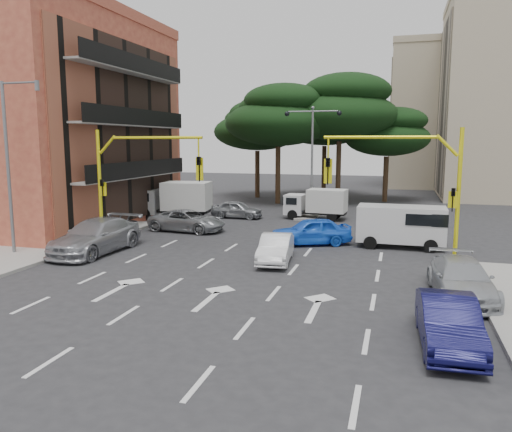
{
  "coord_description": "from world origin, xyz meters",
  "views": [
    {
      "loc": [
        6.18,
        -20.34,
        5.45
      ],
      "look_at": [
        -0.85,
        4.13,
        1.6
      ],
      "focal_mm": 35.0,
      "sensor_mm": 36.0,
      "label": 1
    }
  ],
  "objects_px": {
    "street_lamp_center": "(312,141)",
    "car_blue_compact": "(311,231)",
    "box_truck_b": "(316,204)",
    "signal_mast_left": "(130,172)",
    "car_silver_cross_b": "(237,209)",
    "street_lamp_left": "(11,156)",
    "car_silver_parked": "(461,279)",
    "car_white_hatch": "(276,248)",
    "car_silver_cross_a": "(187,221)",
    "signal_mast_right": "(414,178)",
    "van_white": "(401,226)",
    "car_navy_parked": "(449,322)",
    "car_silver_wagon": "(96,236)",
    "box_truck_a": "(174,200)"
  },
  "relations": [
    {
      "from": "car_navy_parked",
      "to": "car_white_hatch",
      "type": "bearing_deg",
      "value": 127.61
    },
    {
      "from": "car_silver_wagon",
      "to": "van_white",
      "type": "relative_size",
      "value": 1.29
    },
    {
      "from": "signal_mast_left",
      "to": "box_truck_b",
      "type": "bearing_deg",
      "value": 58.14
    },
    {
      "from": "car_white_hatch",
      "to": "car_silver_cross_b",
      "type": "bearing_deg",
      "value": 109.27
    },
    {
      "from": "car_white_hatch",
      "to": "car_silver_cross_a",
      "type": "relative_size",
      "value": 0.81
    },
    {
      "from": "car_blue_compact",
      "to": "car_silver_parked",
      "type": "bearing_deg",
      "value": 16.83
    },
    {
      "from": "car_silver_wagon",
      "to": "car_blue_compact",
      "type": "bearing_deg",
      "value": 28.36
    },
    {
      "from": "car_blue_compact",
      "to": "signal_mast_right",
      "type": "bearing_deg",
      "value": 31.55
    },
    {
      "from": "street_lamp_center",
      "to": "car_blue_compact",
      "type": "xyz_separation_m",
      "value": [
        1.81,
        -10.64,
        -4.71
      ]
    },
    {
      "from": "car_silver_cross_a",
      "to": "van_white",
      "type": "height_order",
      "value": "van_white"
    },
    {
      "from": "signal_mast_right",
      "to": "box_truck_b",
      "type": "xyz_separation_m",
      "value": [
        -6.13,
        12.03,
        -2.82
      ]
    },
    {
      "from": "car_white_hatch",
      "to": "car_navy_parked",
      "type": "distance_m",
      "value": 10.31
    },
    {
      "from": "street_lamp_left",
      "to": "car_silver_parked",
      "type": "height_order",
      "value": "street_lamp_left"
    },
    {
      "from": "car_silver_wagon",
      "to": "box_truck_b",
      "type": "height_order",
      "value": "box_truck_b"
    },
    {
      "from": "car_silver_parked",
      "to": "box_truck_a",
      "type": "bearing_deg",
      "value": 136.85
    },
    {
      "from": "car_white_hatch",
      "to": "car_blue_compact",
      "type": "distance_m",
      "value": 4.33
    },
    {
      "from": "box_truck_b",
      "to": "car_silver_cross_a",
      "type": "bearing_deg",
      "value": 139.09
    },
    {
      "from": "car_silver_wagon",
      "to": "box_truck_a",
      "type": "bearing_deg",
      "value": 97.41
    },
    {
      "from": "van_white",
      "to": "street_lamp_left",
      "type": "bearing_deg",
      "value": -67.64
    },
    {
      "from": "van_white",
      "to": "box_truck_a",
      "type": "xyz_separation_m",
      "value": [
        -15.37,
        5.5,
        0.21
      ]
    },
    {
      "from": "car_blue_compact",
      "to": "signal_mast_left",
      "type": "bearing_deg",
      "value": -93.09
    },
    {
      "from": "car_navy_parked",
      "to": "box_truck_b",
      "type": "xyz_separation_m",
      "value": [
        -6.93,
        20.78,
        0.39
      ]
    },
    {
      "from": "car_silver_cross_a",
      "to": "box_truck_a",
      "type": "relative_size",
      "value": 0.88
    },
    {
      "from": "car_navy_parked",
      "to": "car_silver_cross_b",
      "type": "bearing_deg",
      "value": 119.51
    },
    {
      "from": "street_lamp_left",
      "to": "car_silver_cross_a",
      "type": "bearing_deg",
      "value": 57.7
    },
    {
      "from": "car_silver_parked",
      "to": "box_truck_a",
      "type": "distance_m",
      "value": 22.15
    },
    {
      "from": "car_silver_wagon",
      "to": "car_white_hatch",
      "type": "bearing_deg",
      "value": 5.87
    },
    {
      "from": "signal_mast_left",
      "to": "car_silver_cross_b",
      "type": "height_order",
      "value": "signal_mast_left"
    },
    {
      "from": "car_navy_parked",
      "to": "car_silver_parked",
      "type": "distance_m",
      "value": 4.66
    },
    {
      "from": "car_navy_parked",
      "to": "street_lamp_center",
      "type": "bearing_deg",
      "value": 105.86
    },
    {
      "from": "car_white_hatch",
      "to": "box_truck_b",
      "type": "relative_size",
      "value": 0.88
    },
    {
      "from": "car_white_hatch",
      "to": "signal_mast_left",
      "type": "bearing_deg",
      "value": 167.02
    },
    {
      "from": "box_truck_b",
      "to": "car_silver_wagon",
      "type": "bearing_deg",
      "value": 151.19
    },
    {
      "from": "signal_mast_left",
      "to": "signal_mast_right",
      "type": "bearing_deg",
      "value": 0.0
    },
    {
      "from": "box_truck_a",
      "to": "car_navy_parked",
      "type": "bearing_deg",
      "value": -145.6
    },
    {
      "from": "street_lamp_left",
      "to": "car_navy_parked",
      "type": "relative_size",
      "value": 1.96
    },
    {
      "from": "car_silver_cross_a",
      "to": "street_lamp_left",
      "type": "bearing_deg",
      "value": 153.14
    },
    {
      "from": "car_silver_cross_b",
      "to": "box_truck_a",
      "type": "bearing_deg",
      "value": 111.66
    },
    {
      "from": "car_white_hatch",
      "to": "car_silver_parked",
      "type": "relative_size",
      "value": 0.82
    },
    {
      "from": "signal_mast_left",
      "to": "van_white",
      "type": "relative_size",
      "value": 1.38
    },
    {
      "from": "street_lamp_left",
      "to": "car_blue_compact",
      "type": "distance_m",
      "value": 15.1
    },
    {
      "from": "box_truck_b",
      "to": "signal_mast_left",
      "type": "bearing_deg",
      "value": 152.09
    },
    {
      "from": "signal_mast_right",
      "to": "van_white",
      "type": "bearing_deg",
      "value": 96.19
    },
    {
      "from": "car_silver_parked",
      "to": "box_truck_b",
      "type": "distance_m",
      "value": 17.95
    },
    {
      "from": "signal_mast_left",
      "to": "car_navy_parked",
      "type": "xyz_separation_m",
      "value": [
        14.4,
        -8.75,
        -3.21
      ]
    },
    {
      "from": "car_navy_parked",
      "to": "car_silver_wagon",
      "type": "bearing_deg",
      "value": 152.32
    },
    {
      "from": "car_navy_parked",
      "to": "van_white",
      "type": "bearing_deg",
      "value": 92.9
    },
    {
      "from": "car_silver_cross_b",
      "to": "signal_mast_left",
      "type": "bearing_deg",
      "value": 171.7
    },
    {
      "from": "street_lamp_left",
      "to": "car_white_hatch",
      "type": "xyz_separation_m",
      "value": [
        12.23,
        2.11,
        -4.09
      ]
    },
    {
      "from": "box_truck_a",
      "to": "box_truck_b",
      "type": "bearing_deg",
      "value": -83.28
    }
  ]
}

